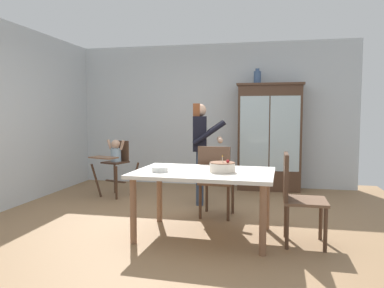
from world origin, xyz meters
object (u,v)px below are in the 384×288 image
(china_cabinet, at_px, (269,137))
(dining_table, at_px, (204,179))
(serving_bowl, at_px, (160,169))
(dining_chair_right_end, at_px, (295,192))
(adult_person, at_px, (200,141))
(ceramic_vase, at_px, (257,77))
(dining_chair_far_side, at_px, (216,177))
(birthday_cake, at_px, (222,167))
(high_chair_with_toddler, at_px, (115,157))

(china_cabinet, height_order, dining_table, china_cabinet)
(serving_bowl, relative_size, dining_chair_right_end, 0.19)
(china_cabinet, relative_size, adult_person, 1.25)
(ceramic_vase, bearing_deg, dining_table, -100.26)
(dining_chair_far_side, bearing_deg, dining_chair_right_end, 144.87)
(china_cabinet, distance_m, dining_chair_far_side, 2.16)
(ceramic_vase, xyz_separation_m, adult_person, (-0.80, -1.30, -1.07))
(ceramic_vase, relative_size, dining_chair_right_end, 0.28)
(birthday_cake, height_order, dining_chair_right_end, dining_chair_right_end)
(adult_person, distance_m, birthday_cake, 1.56)
(birthday_cake, distance_m, serving_bowl, 0.69)
(high_chair_with_toddler, distance_m, adult_person, 1.53)
(birthday_cake, distance_m, dining_chair_far_side, 0.81)
(china_cabinet, bearing_deg, ceramic_vase, 179.06)
(ceramic_vase, distance_m, dining_chair_right_end, 3.19)
(adult_person, xyz_separation_m, dining_chair_far_side, (0.33, -0.71, -0.41))
(dining_chair_far_side, height_order, dining_chair_right_end, same)
(high_chair_with_toddler, height_order, birthday_cake, high_chair_with_toddler)
(serving_bowl, distance_m, dining_chair_right_end, 1.47)
(adult_person, relative_size, dining_chair_far_side, 1.59)
(ceramic_vase, xyz_separation_m, dining_chair_right_end, (0.49, -2.78, -1.48))
(china_cabinet, bearing_deg, dining_table, -104.81)
(serving_bowl, xyz_separation_m, dining_chair_far_side, (0.49, 0.88, -0.21))
(ceramic_vase, height_order, high_chair_with_toddler, ceramic_vase)
(dining_chair_far_side, bearing_deg, high_chair_with_toddler, -23.78)
(adult_person, relative_size, serving_bowl, 8.50)
(adult_person, xyz_separation_m, dining_chair_right_end, (1.28, -1.48, -0.41))
(serving_bowl, relative_size, dining_chair_far_side, 0.19)
(dining_chair_far_side, bearing_deg, adult_person, -61.21)
(dining_chair_right_end, bearing_deg, dining_chair_far_side, 51.99)
(high_chair_with_toddler, bearing_deg, china_cabinet, 41.91)
(high_chair_with_toddler, relative_size, birthday_cake, 3.39)
(china_cabinet, distance_m, adult_person, 1.65)
(ceramic_vase, bearing_deg, serving_bowl, -108.39)
(adult_person, height_order, dining_chair_far_side, adult_person)
(serving_bowl, bearing_deg, china_cabinet, 67.62)
(dining_table, bearing_deg, dining_chair_right_end, -2.61)
(china_cabinet, xyz_separation_m, dining_table, (-0.72, -2.73, -0.31))
(ceramic_vase, bearing_deg, dining_chair_right_end, -80.11)
(adult_person, distance_m, dining_table, 1.50)
(dining_table, bearing_deg, high_chair_with_toddler, 136.87)
(adult_person, height_order, dining_chair_right_end, adult_person)
(ceramic_vase, distance_m, adult_person, 1.86)
(ceramic_vase, height_order, dining_chair_far_side, ceramic_vase)
(serving_bowl, bearing_deg, ceramic_vase, 71.61)
(high_chair_with_toddler, height_order, serving_bowl, high_chair_with_toddler)
(high_chair_with_toddler, xyz_separation_m, dining_chair_far_side, (1.81, -0.95, -0.10))
(china_cabinet, xyz_separation_m, dining_chair_far_side, (-0.69, -2.01, -0.41))
(dining_chair_far_side, bearing_deg, china_cabinet, -105.25)
(high_chair_with_toddler, bearing_deg, adult_person, 9.92)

